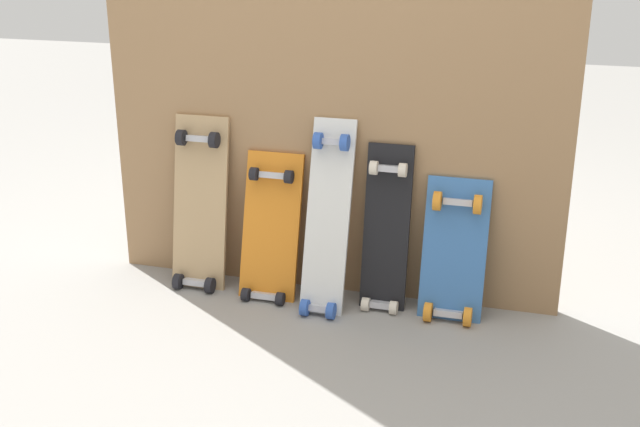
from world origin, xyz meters
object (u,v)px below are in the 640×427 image
object	(u,v)px
skateboard_natural	(199,211)
skateboard_black	(386,237)
skateboard_orange	(270,236)
skateboard_blue	(453,258)
skateboard_white	(327,225)

from	to	relation	value
skateboard_natural	skateboard_black	size ratio (longest dim) A/B	1.08
skateboard_orange	skateboard_blue	distance (m)	0.72
skateboard_natural	skateboard_white	size ratio (longest dim) A/B	0.96
skateboard_natural	skateboard_black	bearing A→B (deg)	0.74
skateboard_orange	skateboard_black	distance (m)	0.46
skateboard_orange	skateboard_white	world-z (taller)	skateboard_white
skateboard_orange	skateboard_blue	bearing A→B (deg)	0.92
skateboard_orange	skateboard_blue	world-z (taller)	skateboard_orange
skateboard_natural	skateboard_black	world-z (taller)	skateboard_natural
skateboard_blue	skateboard_black	bearing A→B (deg)	176.77
skateboard_white	skateboard_blue	xyz separation A→B (m)	(0.48, 0.04, -0.09)
skateboard_orange	skateboard_black	bearing A→B (deg)	3.29
skateboard_black	skateboard_white	bearing A→B (deg)	-165.13
skateboard_orange	skateboard_white	bearing A→B (deg)	-7.39
skateboard_white	skateboard_black	size ratio (longest dim) A/B	1.12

